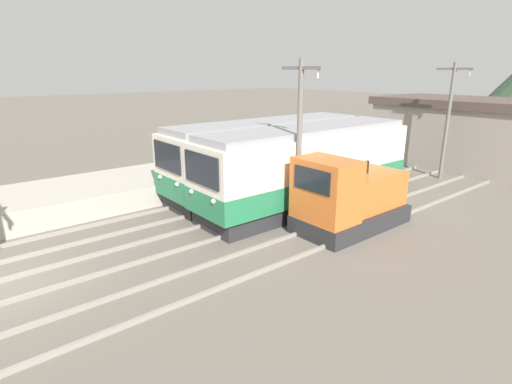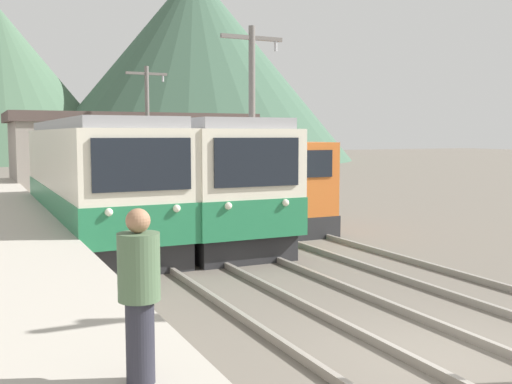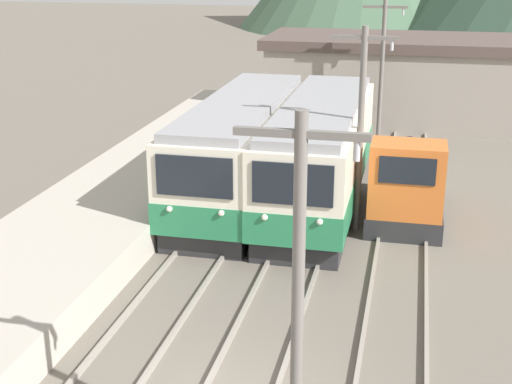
% 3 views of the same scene
% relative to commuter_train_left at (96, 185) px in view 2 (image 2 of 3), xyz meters
% --- Properties ---
extents(ground_plane, '(200.00, 200.00, 0.00)m').
position_rel_commuter_train_left_xyz_m(ground_plane, '(2.60, -12.20, -1.70)').
color(ground_plane, '#665E54').
extents(track_center, '(1.54, 60.00, 0.14)m').
position_rel_commuter_train_left_xyz_m(track_center, '(2.80, -12.20, -1.63)').
color(track_center, gray).
rests_on(track_center, ground).
extents(commuter_train_left, '(2.84, 11.17, 3.67)m').
position_rel_commuter_train_left_xyz_m(commuter_train_left, '(0.00, 0.00, 0.00)').
color(commuter_train_left, '#28282B').
rests_on(commuter_train_left, ground).
extents(commuter_train_center, '(2.84, 11.36, 3.66)m').
position_rel_commuter_train_left_xyz_m(commuter_train_center, '(2.80, 0.04, -0.00)').
color(commuter_train_center, '#28282B').
rests_on(commuter_train_center, ground).
extents(shunting_locomotive, '(2.40, 4.83, 3.00)m').
position_rel_commuter_train_left_xyz_m(shunting_locomotive, '(5.80, -0.79, -0.50)').
color(shunting_locomotive, '#28282B').
rests_on(shunting_locomotive, ground).
extents(catenary_mast_mid, '(2.00, 0.20, 6.47)m').
position_rel_commuter_train_left_xyz_m(catenary_mast_mid, '(4.31, -2.10, 1.84)').
color(catenary_mast_mid, slate).
rests_on(catenary_mast_mid, ground).
extents(catenary_mast_far, '(2.00, 0.20, 6.47)m').
position_rel_commuter_train_left_xyz_m(catenary_mast_far, '(4.31, 9.62, 1.84)').
color(catenary_mast_far, slate).
rests_on(catenary_mast_far, ground).
extents(person_on_platform, '(0.38, 0.38, 1.60)m').
position_rel_commuter_train_left_xyz_m(person_on_platform, '(-2.14, -13.38, 0.16)').
color(person_on_platform, '#282833').
rests_on(person_on_platform, platform_left).
extents(station_building, '(12.60, 6.30, 4.35)m').
position_rel_commuter_train_left_xyz_m(station_building, '(4.49, 13.80, 0.49)').
color(station_building, gray).
rests_on(station_building, ground).
extents(mountain_backdrop, '(57.31, 41.47, 23.88)m').
position_rel_commuter_train_left_xyz_m(mountain_backdrop, '(15.94, 56.18, 9.44)').
color(mountain_backdrop, '#47664C').
rests_on(mountain_backdrop, ground).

